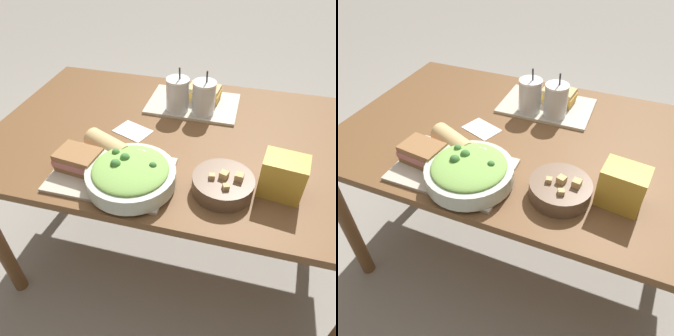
% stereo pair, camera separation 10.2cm
% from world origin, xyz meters
% --- Properties ---
extents(ground_plane, '(12.00, 12.00, 0.00)m').
position_xyz_m(ground_plane, '(0.00, 0.00, 0.00)').
color(ground_plane, gray).
extents(dining_table, '(1.50, 0.94, 0.75)m').
position_xyz_m(dining_table, '(0.00, 0.00, 0.66)').
color(dining_table, brown).
rests_on(dining_table, ground_plane).
extents(tray_near, '(0.39, 0.27, 0.01)m').
position_xyz_m(tray_near, '(-0.17, -0.30, 0.76)').
color(tray_near, '#BCB29E').
rests_on(tray_near, dining_table).
extents(tray_far, '(0.39, 0.27, 0.01)m').
position_xyz_m(tray_far, '(0.00, 0.24, 0.76)').
color(tray_far, '#BCB29E').
rests_on(tray_far, dining_table).
extents(salad_bowl, '(0.29, 0.29, 0.09)m').
position_xyz_m(salad_bowl, '(-0.09, -0.33, 0.80)').
color(salad_bowl, beige).
rests_on(salad_bowl, tray_near).
extents(soup_bowl, '(0.19, 0.19, 0.08)m').
position_xyz_m(soup_bowl, '(0.20, -0.28, 0.78)').
color(soup_bowl, brown).
rests_on(soup_bowl, dining_table).
extents(sandwich_near, '(0.16, 0.12, 0.06)m').
position_xyz_m(sandwich_near, '(-0.28, -0.30, 0.79)').
color(sandwich_near, olive).
rests_on(sandwich_near, tray_near).
extents(baguette_near, '(0.19, 0.14, 0.08)m').
position_xyz_m(baguette_near, '(-0.21, -0.21, 0.80)').
color(baguette_near, tan).
rests_on(baguette_near, tray_near).
extents(sandwich_far, '(0.15, 0.11, 0.06)m').
position_xyz_m(sandwich_far, '(0.04, 0.28, 0.79)').
color(sandwich_far, tan).
rests_on(sandwich_far, tray_far).
extents(drink_cup_dark, '(0.10, 0.10, 0.19)m').
position_xyz_m(drink_cup_dark, '(-0.05, 0.16, 0.83)').
color(drink_cup_dark, silver).
rests_on(drink_cup_dark, tray_far).
extents(drink_cup_red, '(0.10, 0.10, 0.19)m').
position_xyz_m(drink_cup_red, '(0.06, 0.16, 0.83)').
color(drink_cup_red, silver).
rests_on(drink_cup_red, tray_far).
extents(chip_bag, '(0.14, 0.11, 0.13)m').
position_xyz_m(chip_bag, '(0.37, -0.23, 0.82)').
color(chip_bag, gold).
rests_on(chip_bag, dining_table).
extents(napkin_folded, '(0.16, 0.14, 0.00)m').
position_xyz_m(napkin_folded, '(-0.19, -0.03, 0.75)').
color(napkin_folded, white).
rests_on(napkin_folded, dining_table).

